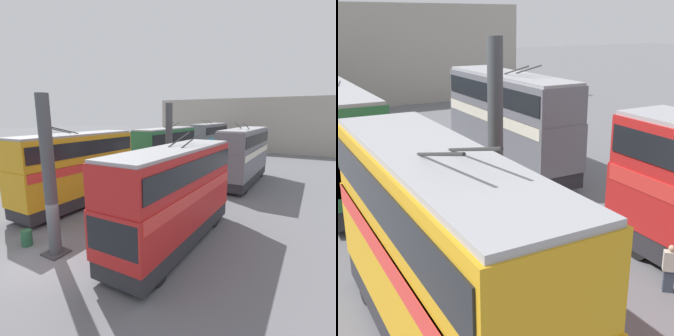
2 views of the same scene
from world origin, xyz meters
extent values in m
cube|color=#A8A093|center=(41.27, 0.00, 4.67)|extent=(0.50, 36.00, 9.33)
cylinder|color=#42474C|center=(11.83, 0.00, 3.67)|extent=(0.56, 0.56, 7.35)
cube|color=#333338|center=(11.83, 0.00, 0.04)|extent=(1.01, 1.01, 0.08)
cylinder|color=black|center=(7.70, -3.32, 0.51)|extent=(1.02, 0.30, 1.02)
cylinder|color=black|center=(22.11, -5.42, 0.54)|extent=(1.08, 0.30, 1.08)
cylinder|color=black|center=(22.11, -3.32, 0.54)|extent=(1.08, 0.30, 1.08)
cylinder|color=black|center=(15.12, -5.42, 0.54)|extent=(1.08, 0.30, 1.08)
cylinder|color=black|center=(15.12, -3.32, 0.54)|extent=(1.08, 0.30, 1.08)
cube|color=#28282D|center=(18.52, -4.37, 0.69)|extent=(9.79, 2.45, 0.79)
cube|color=slate|center=(18.52, -4.37, 2.23)|extent=(9.99, 2.50, 2.27)
cube|color=silver|center=(18.52, -4.37, 3.08)|extent=(9.69, 2.54, 0.55)
cube|color=slate|center=(18.52, -4.37, 4.21)|extent=(9.89, 2.42, 1.71)
cube|color=black|center=(18.52, -4.37, 4.30)|extent=(9.59, 2.51, 0.94)
cube|color=#9E9EA3|center=(18.52, -4.37, 5.14)|extent=(9.79, 2.25, 0.14)
cube|color=black|center=(23.45, -4.37, 2.45)|extent=(0.12, 2.30, 1.45)
cylinder|color=#282828|center=(17.27, -4.72, 5.50)|extent=(2.35, 0.07, 0.65)
cylinder|color=#282828|center=(17.27, -4.02, 5.50)|extent=(2.35, 0.07, 0.65)
cylinder|color=black|center=(9.65, 3.32, 0.50)|extent=(1.00, 0.30, 1.00)
cylinder|color=black|center=(9.65, 5.42, 0.50)|extent=(1.00, 0.30, 1.00)
cube|color=#28282D|center=(6.36, 4.37, 0.66)|extent=(9.19, 2.45, 0.77)
cube|color=gold|center=(6.36, 4.37, 2.16)|extent=(9.38, 2.50, 2.22)
cube|color=red|center=(6.36, 4.37, 2.99)|extent=(9.10, 2.54, 0.55)
cube|color=gold|center=(6.36, 4.37, 4.15)|extent=(9.29, 2.42, 1.78)
cube|color=black|center=(6.36, 4.37, 4.24)|extent=(9.01, 2.51, 0.98)
cube|color=#9E9EA3|center=(6.36, 4.37, 5.11)|extent=(9.19, 2.25, 0.14)
cube|color=black|center=(10.99, 4.37, 2.38)|extent=(0.12, 2.30, 1.42)
cylinder|color=#282828|center=(5.19, 4.02, 5.47)|extent=(2.35, 0.07, 0.65)
cylinder|color=#282828|center=(5.19, 4.72, 5.47)|extent=(2.35, 0.07, 0.65)
cylinder|color=black|center=(15.49, 3.32, 0.54)|extent=(1.08, 0.30, 1.08)
cylinder|color=black|center=(22.37, 3.32, 0.54)|extent=(1.08, 0.30, 1.08)
cube|color=#28282D|center=(19.03, 4.37, 0.69)|extent=(9.69, 2.45, 0.79)
cube|color=#286B3D|center=(19.03, 4.37, 2.04)|extent=(9.88, 2.50, 1.91)
cube|color=black|center=(14.15, 4.37, 2.24)|extent=(0.12, 2.30, 1.22)
cube|color=#473D33|center=(8.07, 0.66, 0.37)|extent=(0.30, 0.35, 0.73)
cube|color=beige|center=(8.07, 0.66, 1.05)|extent=(0.38, 0.48, 0.64)
sphere|color=beige|center=(8.07, 0.66, 1.48)|extent=(0.21, 0.21, 0.21)
cube|color=#384251|center=(5.73, -2.61, 0.36)|extent=(0.35, 0.36, 0.71)
cube|color=beige|center=(5.73, -2.61, 1.02)|extent=(0.46, 0.47, 0.62)
sphere|color=tan|center=(5.73, -2.61, 1.44)|extent=(0.20, 0.20, 0.20)
camera|label=1|loc=(-6.29, -10.20, 6.44)|focal=28.00mm
camera|label=2|loc=(-2.67, 7.68, 7.84)|focal=50.00mm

